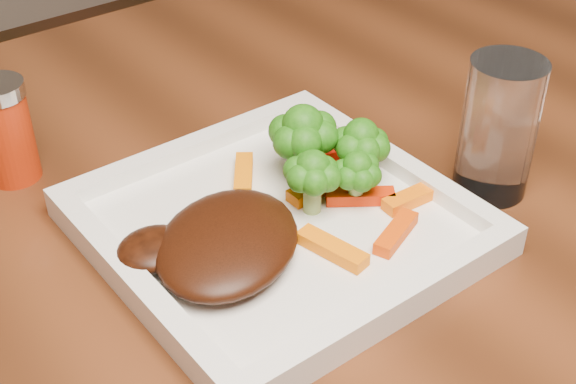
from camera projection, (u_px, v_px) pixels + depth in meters
plate at (278, 228)px, 0.64m from camera, size 0.27×0.27×0.01m
steak at (227, 242)px, 0.59m from camera, size 0.17×0.16×0.03m
broccoli_0 at (303, 143)px, 0.66m from camera, size 0.08×0.08×0.07m
broccoli_1 at (360, 149)px, 0.66m from camera, size 0.07×0.07×0.06m
broccoli_2 at (357, 173)px, 0.64m from camera, size 0.05×0.05×0.06m
broccoli_3 at (313, 179)px, 0.63m from camera, size 0.05×0.05×0.06m
carrot_0 at (396, 233)px, 0.61m from camera, size 0.05×0.03×0.01m
carrot_1 at (414, 197)px, 0.65m from camera, size 0.06×0.02×0.01m
carrot_2 at (332, 248)px, 0.60m from camera, size 0.03×0.06×0.01m
carrot_3 at (341, 150)px, 0.71m from camera, size 0.06×0.03×0.01m
carrot_4 at (244, 174)px, 0.68m from camera, size 0.04×0.05×0.01m
carrot_5 at (360, 196)px, 0.65m from camera, size 0.05×0.04×0.01m
carrot_6 at (321, 186)px, 0.66m from camera, size 0.06×0.02×0.01m
spice_shaker at (6, 131)px, 0.68m from camera, size 0.05×0.05×0.09m
drinking_glass at (499, 128)px, 0.65m from camera, size 0.08×0.08×0.12m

